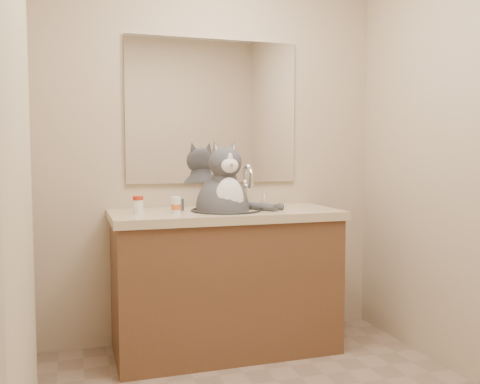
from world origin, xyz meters
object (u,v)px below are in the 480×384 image
Objects in this scene: pill_bottle_redcap at (138,205)px; pill_bottle_orange at (176,206)px; cat at (224,204)px; grey_canister at (180,205)px.

pill_bottle_redcap is 1.06× the size of pill_bottle_orange.
cat is 0.26m from grey_canister.
cat is at bearing 10.59° from pill_bottle_orange.
pill_bottle_orange is at bearing -15.70° from pill_bottle_redcap.
pill_bottle_redcap reaches higher than grey_canister.
pill_bottle_orange is at bearing -111.08° from grey_canister.
pill_bottle_orange is (0.20, -0.06, -0.01)m from pill_bottle_redcap.
pill_bottle_redcap is 0.21m from pill_bottle_orange.
cat is at bearing -15.42° from grey_canister.
cat is at bearing -0.29° from pill_bottle_redcap.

